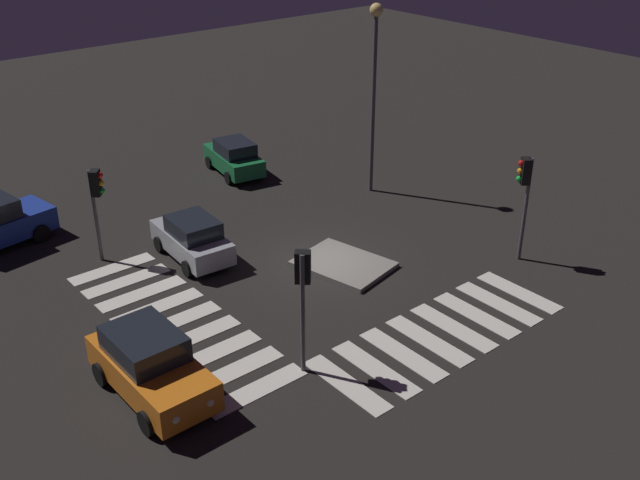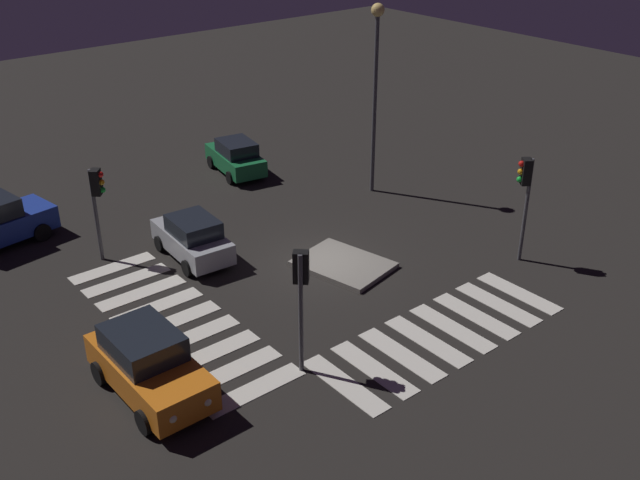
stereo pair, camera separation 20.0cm
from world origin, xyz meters
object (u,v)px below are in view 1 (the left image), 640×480
Objects in this scene: traffic_light_east at (303,282)px; traffic_island at (343,264)px; car_green at (234,157)px; street_lamp at (374,69)px; car_silver at (192,238)px; traffic_light_north at (525,184)px; car_orange at (150,365)px; traffic_light_south at (96,193)px.

traffic_island is at bearing -7.99° from traffic_light_east.
car_green is 8.29m from street_lamp.
street_lamp is (-0.48, 9.64, 4.77)m from car_silver.
traffic_island is 0.97× the size of traffic_light_east.
car_green is 0.98× the size of traffic_light_north.
traffic_island is at bearing 2.11° from traffic_light_north.
traffic_light_north is (1.60, 14.40, 2.13)m from car_orange.
car_orange is 0.54× the size of street_lamp.
car_silver reaches higher than traffic_island.
car_orange is at bearing 147.99° from car_green.
car_green is at bearing -147.84° from street_lamp.
traffic_light_north is 1.05× the size of traffic_light_east.
car_green is at bearing 67.84° from traffic_light_south.
traffic_island is 9.36m from traffic_light_south.
traffic_island is 10.59m from car_green.
traffic_island is at bearing -1.04° from traffic_light_south.
traffic_light_east is (0.20, -10.39, -0.13)m from traffic_light_north.
car_silver is 0.89× the size of car_orange.
traffic_light_east is (10.01, 1.58, 0.19)m from traffic_light_south.
street_lamp is at bearing 114.23° from car_orange.
car_silver is (-4.14, -3.93, 0.74)m from traffic_island.
car_orange is 16.84m from street_lamp.
traffic_light_north is (14.06, 3.28, 2.26)m from car_green.
traffic_light_south is at bearing -2.68° from traffic_light_north.
car_orange is at bearing 144.72° from car_silver.
car_silver is 0.48× the size of street_lamp.
car_orange reaches higher than car_silver.
car_orange is 1.10× the size of traffic_light_north.
traffic_light_south is at bearing 57.39° from car_silver.
car_silver is at bearing -3.45° from traffic_light_north.
traffic_light_east is (1.80, 4.01, 1.99)m from car_orange.
traffic_light_south reaches higher than car_green.
street_lamp reaches higher than car_silver.
car_orange is 14.65m from traffic_light_north.
traffic_light_east is (8.05, -1.07, 2.11)m from car_silver.
traffic_light_north reaches higher than traffic_light_south.
traffic_light_south is 10.14m from traffic_light_east.
traffic_light_north reaches higher than car_orange.
car_silver is 1.09× the size of traffic_light_south.
car_silver is at bearing 140.54° from car_orange.
traffic_light_south is at bearing -96.87° from street_lamp.
traffic_light_south is 0.44× the size of street_lamp.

